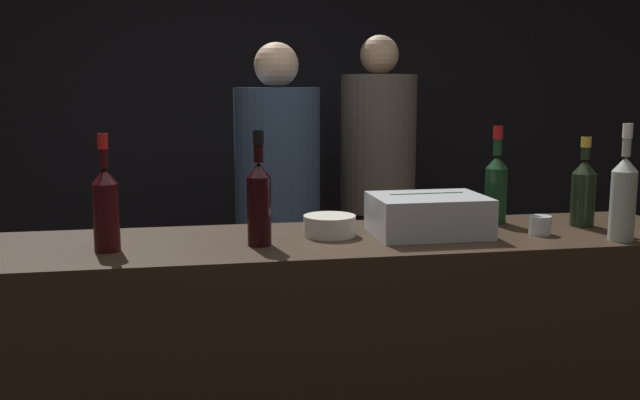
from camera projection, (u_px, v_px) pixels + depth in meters
wall_back_chalkboard at (253, 102)px, 4.57m from camera, size 6.40×0.06×2.80m
bar_counter at (322, 387)px, 2.37m from camera, size 2.51×0.56×1.02m
ice_bin_with_bottles at (428, 214)px, 2.34m from camera, size 0.37×0.28×0.13m
bowl_white at (330, 225)px, 2.33m from camera, size 0.17×0.17×0.07m
candle_votive at (540, 225)px, 2.35m from camera, size 0.07×0.07×0.06m
champagne_bottle at (583, 190)px, 2.47m from camera, size 0.08×0.08×0.31m
red_wine_bottle_tall at (106, 206)px, 2.09m from camera, size 0.08×0.08×0.35m
red_wine_bottle_black_foil at (259, 199)px, 2.17m from camera, size 0.07×0.07×0.35m
white_wine_bottle at (623, 195)px, 2.24m from camera, size 0.08×0.08×0.37m
red_wine_bottle_burgundy at (496, 185)px, 2.53m from camera, size 0.08×0.08×0.35m
person_in_hoodie at (279, 204)px, 3.43m from camera, size 0.41×0.41×1.70m
person_blond_tee at (378, 181)px, 3.95m from camera, size 0.41×0.41×1.77m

